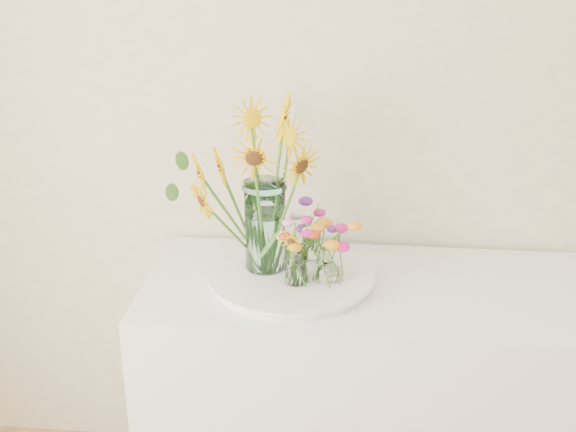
{
  "coord_description": "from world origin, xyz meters",
  "views": [
    {
      "loc": [
        -0.25,
        -0.03,
        1.94
      ],
      "look_at": [
        -0.44,
        1.96,
        1.1
      ],
      "focal_mm": 45.0,
      "sensor_mm": 36.0,
      "label": 1
    }
  ],
  "objects_px": {
    "tray": "(291,277)",
    "small_vase_c": "(312,244)",
    "counter": "(367,407)",
    "small_vase_a": "(296,266)",
    "small_vase_b": "(327,264)",
    "mason_jar": "(265,226)"
  },
  "relations": [
    {
      "from": "tray",
      "to": "small_vase_a",
      "type": "relative_size",
      "value": 4.17
    },
    {
      "from": "small_vase_a",
      "to": "small_vase_b",
      "type": "bearing_deg",
      "value": 13.43
    },
    {
      "from": "small_vase_a",
      "to": "small_vase_b",
      "type": "xyz_separation_m",
      "value": [
        0.09,
        0.02,
        -0.0
      ]
    },
    {
      "from": "counter",
      "to": "small_vase_a",
      "type": "bearing_deg",
      "value": -166.13
    },
    {
      "from": "small_vase_a",
      "to": "small_vase_b",
      "type": "relative_size",
      "value": 1.03
    },
    {
      "from": "small_vase_a",
      "to": "small_vase_c",
      "type": "distance_m",
      "value": 0.18
    },
    {
      "from": "small_vase_b",
      "to": "small_vase_c",
      "type": "bearing_deg",
      "value": 110.19
    },
    {
      "from": "counter",
      "to": "mason_jar",
      "type": "bearing_deg",
      "value": 174.24
    },
    {
      "from": "counter",
      "to": "tray",
      "type": "relative_size",
      "value": 2.86
    },
    {
      "from": "small_vase_a",
      "to": "small_vase_c",
      "type": "xyz_separation_m",
      "value": [
        0.03,
        0.18,
        -0.01
      ]
    },
    {
      "from": "small_vase_b",
      "to": "small_vase_c",
      "type": "distance_m",
      "value": 0.16
    },
    {
      "from": "tray",
      "to": "small_vase_c",
      "type": "height_order",
      "value": "small_vase_c"
    },
    {
      "from": "tray",
      "to": "small_vase_b",
      "type": "xyz_separation_m",
      "value": [
        0.11,
        -0.04,
        0.07
      ]
    },
    {
      "from": "counter",
      "to": "small_vase_b",
      "type": "xyz_separation_m",
      "value": [
        -0.14,
        -0.04,
        0.53
      ]
    },
    {
      "from": "counter",
      "to": "small_vase_c",
      "type": "height_order",
      "value": "small_vase_c"
    },
    {
      "from": "small_vase_b",
      "to": "small_vase_c",
      "type": "relative_size",
      "value": 1.14
    },
    {
      "from": "counter",
      "to": "tray",
      "type": "height_order",
      "value": "tray"
    },
    {
      "from": "tray",
      "to": "small_vase_a",
      "type": "height_order",
      "value": "small_vase_a"
    },
    {
      "from": "tray",
      "to": "small_vase_c",
      "type": "bearing_deg",
      "value": 63.47
    },
    {
      "from": "counter",
      "to": "tray",
      "type": "xyz_separation_m",
      "value": [
        -0.25,
        0.01,
        0.46
      ]
    },
    {
      "from": "mason_jar",
      "to": "small_vase_c",
      "type": "distance_m",
      "value": 0.19
    },
    {
      "from": "counter",
      "to": "mason_jar",
      "type": "height_order",
      "value": "mason_jar"
    }
  ]
}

